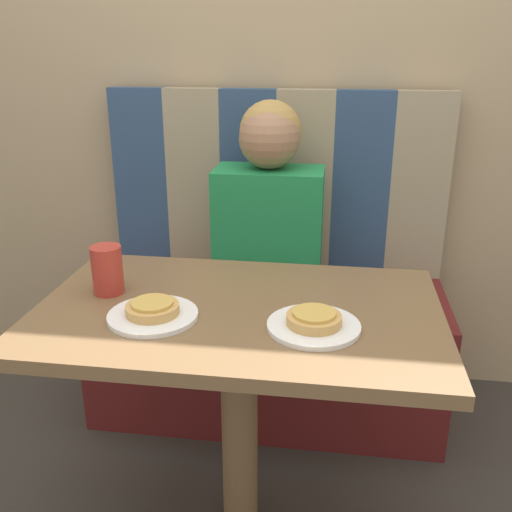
{
  "coord_description": "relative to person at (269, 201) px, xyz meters",
  "views": [
    {
      "loc": [
        0.23,
        -1.29,
        1.35
      ],
      "look_at": [
        0.0,
        0.32,
        0.75
      ],
      "focal_mm": 40.0,
      "sensor_mm": 36.0,
      "label": 1
    }
  ],
  "objects": [
    {
      "name": "pizza_right",
      "position": [
        0.2,
        -0.73,
        -0.08
      ],
      "size": [
        0.13,
        0.13,
        0.03
      ],
      "color": "tan",
      "rests_on": "plate_right"
    },
    {
      "name": "dining_table",
      "position": [
        0.0,
        -0.64,
        -0.21
      ],
      "size": [
        1.03,
        0.65,
        0.73
      ],
      "color": "brown",
      "rests_on": "ground_plane"
    },
    {
      "name": "booth_backrest",
      "position": [
        0.0,
        0.23,
        0.01
      ],
      "size": [
        1.3,
        0.06,
        0.71
      ],
      "color": "navy",
      "rests_on": "booth_seat"
    },
    {
      "name": "plate_left",
      "position": [
        -0.2,
        -0.73,
        -0.1
      ],
      "size": [
        0.22,
        0.22,
        0.01
      ],
      "color": "white",
      "rests_on": "dining_table"
    },
    {
      "name": "person",
      "position": [
        0.0,
        0.0,
        0.0
      ],
      "size": [
        0.38,
        0.24,
        0.69
      ],
      "color": "#1E8447",
      "rests_on": "booth_seat"
    },
    {
      "name": "booth_seat",
      "position": [
        0.0,
        -0.0,
        -0.59
      ],
      "size": [
        1.3,
        0.53,
        0.5
      ],
      "color": "#5B1919",
      "rests_on": "ground_plane"
    },
    {
      "name": "drinking_cup",
      "position": [
        -0.36,
        -0.6,
        -0.05
      ],
      "size": [
        0.08,
        0.08,
        0.13
      ],
      "color": "#B23328",
      "rests_on": "dining_table"
    },
    {
      "name": "wall_back",
      "position": [
        0.0,
        0.32,
        0.46
      ],
      "size": [
        7.0,
        0.05,
        2.6
      ],
      "color": "tan",
      "rests_on": "ground_plane"
    },
    {
      "name": "pizza_left",
      "position": [
        -0.2,
        -0.73,
        -0.08
      ],
      "size": [
        0.13,
        0.13,
        0.03
      ],
      "color": "tan",
      "rests_on": "plate_left"
    },
    {
      "name": "plate_right",
      "position": [
        0.2,
        -0.73,
        -0.1
      ],
      "size": [
        0.22,
        0.22,
        0.01
      ],
      "color": "white",
      "rests_on": "dining_table"
    }
  ]
}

